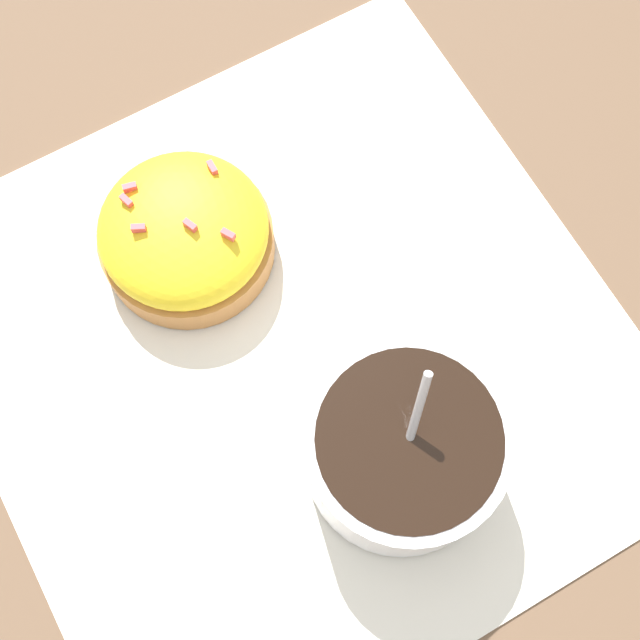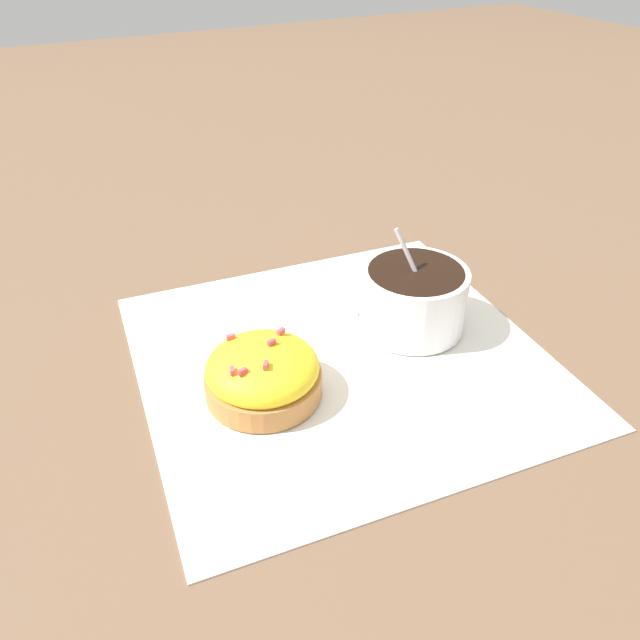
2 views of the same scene
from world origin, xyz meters
name	(u,v)px [view 2 (image 2 of 2)]	position (x,y,z in m)	size (l,w,h in m)	color
ground_plane	(341,358)	(0.00, 0.00, 0.00)	(3.00, 3.00, 0.00)	brown
paper_napkin	(342,356)	(0.00, 0.00, 0.00)	(0.36, 0.35, 0.00)	white
coffee_cup	(412,296)	(-0.08, -0.01, 0.03)	(0.10, 0.10, 0.09)	white
frosted_pastry	(263,373)	(0.08, 0.01, 0.02)	(0.09, 0.09, 0.05)	#B2753D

